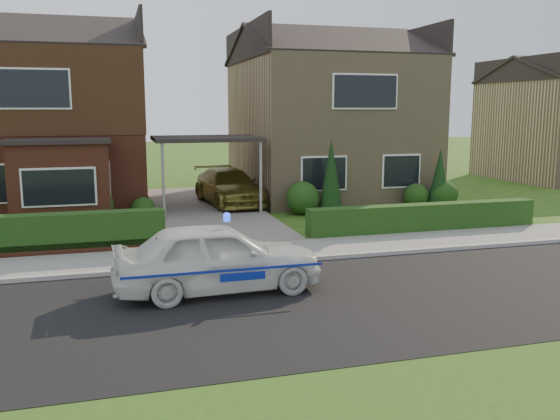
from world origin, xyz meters
name	(u,v)px	position (x,y,z in m)	size (l,w,h in m)	color
ground	(297,304)	(0.00, 0.00, 0.00)	(120.00, 120.00, 0.00)	#244512
road	(297,304)	(0.00, 0.00, 0.00)	(60.00, 6.00, 0.02)	black
kerb	(259,262)	(0.00, 3.05, 0.06)	(60.00, 0.16, 0.12)	#9E9993
sidewalk	(249,253)	(0.00, 4.10, 0.05)	(60.00, 2.00, 0.10)	slate
driveway	(207,210)	(0.00, 11.00, 0.06)	(3.80, 12.00, 0.12)	#666059
house_left	(43,108)	(-5.78, 13.90, 3.81)	(7.50, 9.53, 7.25)	brown
house_right	(327,111)	(5.80, 13.99, 3.66)	(7.50, 8.06, 7.25)	#9A805E
carport_link	(206,140)	(0.00, 10.95, 2.66)	(3.80, 3.00, 2.77)	black
dwarf_wall	(16,252)	(-5.80, 5.30, 0.18)	(7.70, 0.25, 0.36)	brown
hedge_left	(17,258)	(-5.80, 5.45, 0.00)	(7.50, 0.55, 0.90)	black
hedge_right	(423,233)	(5.80, 5.35, 0.00)	(7.50, 0.55, 0.80)	black
shrub_left_mid	(93,206)	(-4.00, 9.30, 0.66)	(1.32, 1.32, 1.32)	black
shrub_left_near	(143,209)	(-2.40, 9.60, 0.42)	(0.84, 0.84, 0.84)	black
shrub_right_near	(303,198)	(3.20, 9.40, 0.60)	(1.20, 1.20, 1.20)	black
shrub_right_mid	(416,196)	(7.80, 9.50, 0.48)	(0.96, 0.96, 0.96)	black
shrub_right_far	(443,194)	(8.80, 9.20, 0.54)	(1.08, 1.08, 1.08)	black
conifer_a	(331,179)	(4.20, 9.20, 1.30)	(0.90, 0.90, 2.60)	black
conifer_b	(439,180)	(8.60, 9.20, 1.10)	(0.90, 0.90, 2.20)	black
police_car	(218,258)	(-1.34, 1.20, 0.73)	(3.93, 4.34, 1.62)	silver
driveway_car	(229,186)	(1.00, 11.89, 0.79)	(1.88, 4.62, 1.34)	olive
potted_plant_b	(144,232)	(-2.57, 6.00, 0.38)	(0.34, 0.42, 0.76)	gray
potted_plant_c	(65,217)	(-4.85, 8.86, 0.41)	(0.46, 0.46, 0.81)	gray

